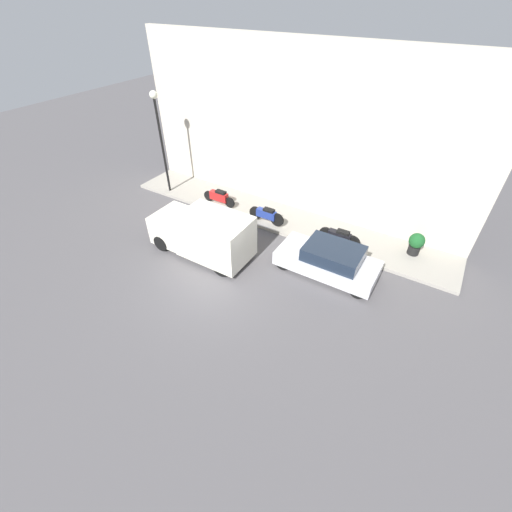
{
  "coord_description": "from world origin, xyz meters",
  "views": [
    {
      "loc": [
        -7.78,
        -6.57,
        9.22
      ],
      "look_at": [
        1.38,
        -0.97,
        0.6
      ],
      "focal_mm": 24.0,
      "sensor_mm": 36.0,
      "label": 1
    }
  ],
  "objects_px": {
    "parked_car": "(329,260)",
    "motorcycle_black": "(340,236)",
    "motorcycle_blue": "(267,215)",
    "streetlamp": "(159,126)",
    "potted_plant": "(416,243)",
    "motorcycle_red": "(219,197)",
    "delivery_van": "(203,233)"
  },
  "relations": [
    {
      "from": "parked_car",
      "to": "motorcycle_black",
      "type": "height_order",
      "value": "parked_car"
    },
    {
      "from": "motorcycle_blue",
      "to": "streetlamp",
      "type": "bearing_deg",
      "value": 89.85
    },
    {
      "from": "parked_car",
      "to": "motorcycle_black",
      "type": "relative_size",
      "value": 2.14
    },
    {
      "from": "motorcycle_black",
      "to": "potted_plant",
      "type": "height_order",
      "value": "potted_plant"
    },
    {
      "from": "streetlamp",
      "to": "potted_plant",
      "type": "xyz_separation_m",
      "value": [
        1.15,
        -12.78,
        -2.99
      ]
    },
    {
      "from": "potted_plant",
      "to": "parked_car",
      "type": "bearing_deg",
      "value": 136.33
    },
    {
      "from": "parked_car",
      "to": "motorcycle_red",
      "type": "distance_m",
      "value": 7.07
    },
    {
      "from": "delivery_van",
      "to": "streetlamp",
      "type": "bearing_deg",
      "value": 56.66
    },
    {
      "from": "parked_car",
      "to": "motorcycle_red",
      "type": "xyz_separation_m",
      "value": [
        1.93,
        6.8,
        -0.04
      ]
    },
    {
      "from": "parked_car",
      "to": "delivery_van",
      "type": "bearing_deg",
      "value": 107.48
    },
    {
      "from": "parked_car",
      "to": "motorcycle_black",
      "type": "bearing_deg",
      "value": 7.02
    },
    {
      "from": "streetlamp",
      "to": "motorcycle_blue",
      "type": "bearing_deg",
      "value": -90.15
    },
    {
      "from": "delivery_van",
      "to": "motorcycle_red",
      "type": "xyz_separation_m",
      "value": [
        3.52,
        1.75,
        -0.45
      ]
    },
    {
      "from": "parked_car",
      "to": "motorcycle_black",
      "type": "distance_m",
      "value": 1.82
    },
    {
      "from": "motorcycle_blue",
      "to": "motorcycle_black",
      "type": "relative_size",
      "value": 0.99
    },
    {
      "from": "parked_car",
      "to": "streetlamp",
      "type": "bearing_deg",
      "value": 80.37
    },
    {
      "from": "motorcycle_red",
      "to": "motorcycle_black",
      "type": "bearing_deg",
      "value": -91.06
    },
    {
      "from": "streetlamp",
      "to": "potted_plant",
      "type": "relative_size",
      "value": 5.22
    },
    {
      "from": "parked_car",
      "to": "potted_plant",
      "type": "distance_m",
      "value": 3.95
    },
    {
      "from": "parked_car",
      "to": "motorcycle_blue",
      "type": "relative_size",
      "value": 2.17
    },
    {
      "from": "motorcycle_blue",
      "to": "potted_plant",
      "type": "bearing_deg",
      "value": -79.91
    },
    {
      "from": "delivery_van",
      "to": "streetlamp",
      "type": "distance_m",
      "value": 6.56
    },
    {
      "from": "motorcycle_black",
      "to": "streetlamp",
      "type": "height_order",
      "value": "streetlamp"
    },
    {
      "from": "motorcycle_black",
      "to": "motorcycle_red",
      "type": "height_order",
      "value": "motorcycle_red"
    },
    {
      "from": "streetlamp",
      "to": "potted_plant",
      "type": "bearing_deg",
      "value": -84.85
    },
    {
      "from": "potted_plant",
      "to": "motorcycle_black",
      "type": "bearing_deg",
      "value": 109.6
    },
    {
      "from": "parked_car",
      "to": "streetlamp",
      "type": "height_order",
      "value": "streetlamp"
    },
    {
      "from": "motorcycle_blue",
      "to": "motorcycle_black",
      "type": "distance_m",
      "value": 3.61
    },
    {
      "from": "motorcycle_black",
      "to": "streetlamp",
      "type": "distance_m",
      "value": 10.31
    },
    {
      "from": "motorcycle_black",
      "to": "motorcycle_red",
      "type": "distance_m",
      "value": 6.58
    },
    {
      "from": "delivery_van",
      "to": "motorcycle_black",
      "type": "xyz_separation_m",
      "value": [
        3.39,
        -4.82,
        -0.45
      ]
    },
    {
      "from": "delivery_van",
      "to": "parked_car",
      "type": "bearing_deg",
      "value": -72.52
    }
  ]
}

